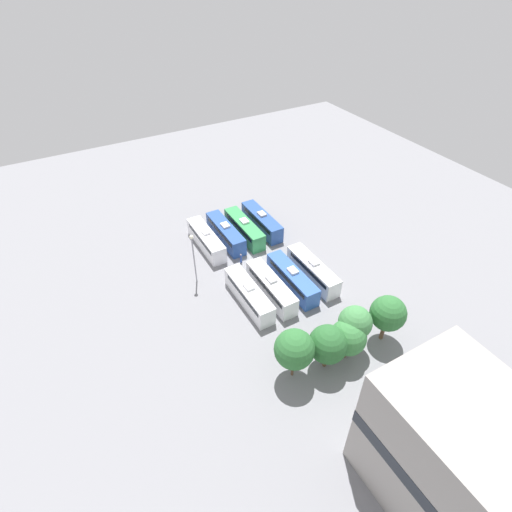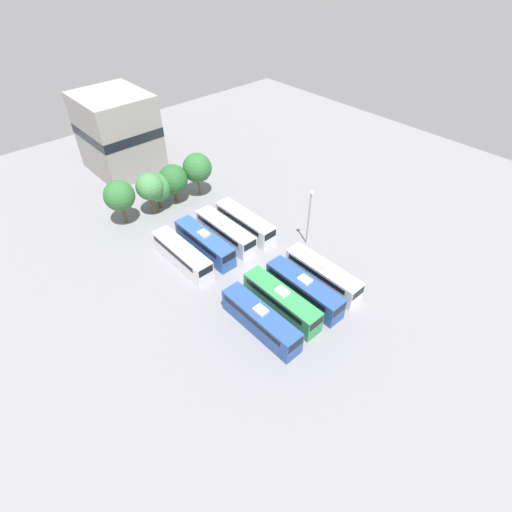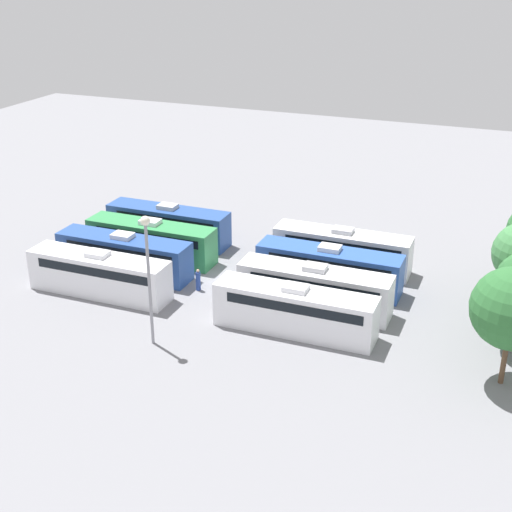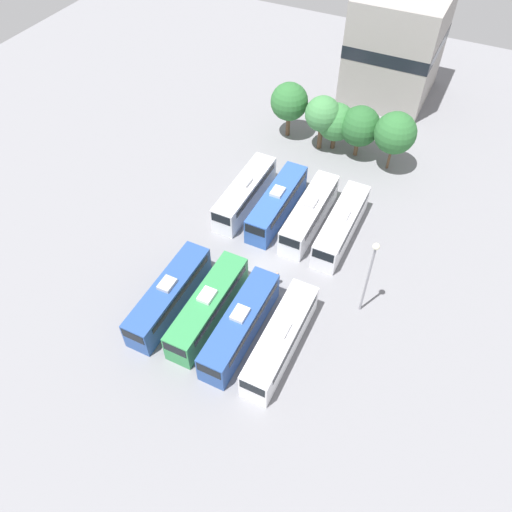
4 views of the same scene
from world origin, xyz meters
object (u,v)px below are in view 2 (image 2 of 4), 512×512
(light_pole, at_px, (310,209))
(bus_2, at_px, (304,289))
(tree_2, at_px, (157,188))
(bus_3, at_px, (323,274))
(bus_5, at_px, (205,242))
(bus_6, at_px, (225,231))
(worker_person, at_px, (269,266))
(bus_4, at_px, (182,254))
(tree_3, at_px, (173,179))
(tree_4, at_px, (197,168))
(depot_building, at_px, (118,133))
(bus_0, at_px, (260,319))
(bus_1, at_px, (281,301))
(bus_7, at_px, (245,222))
(tree_0, at_px, (119,196))
(tree_1, at_px, (150,187))

(light_pole, bearing_deg, bus_2, -139.80)
(tree_2, bearing_deg, bus_3, -78.49)
(bus_5, height_order, bus_6, same)
(worker_person, height_order, light_pole, light_pole)
(bus_4, distance_m, bus_5, 3.83)
(tree_3, bearing_deg, worker_person, -90.67)
(tree_2, height_order, tree_4, tree_4)
(bus_4, xyz_separation_m, bus_6, (7.54, 0.08, 0.00))
(worker_person, xyz_separation_m, depot_building, (-0.37, 38.84, 6.14))
(bus_2, relative_size, tree_3, 1.69)
(bus_2, height_order, depot_building, depot_building)
(tree_2, distance_m, depot_building, 16.34)
(bus_0, height_order, bus_1, same)
(bus_3, height_order, tree_3, tree_3)
(bus_7, bearing_deg, tree_4, 84.49)
(bus_5, bearing_deg, worker_person, -65.69)
(bus_0, relative_size, bus_3, 1.00)
(tree_0, xyz_separation_m, tree_3, (9.20, -0.22, -0.67))
(bus_2, distance_m, tree_2, 29.73)
(bus_0, xyz_separation_m, bus_3, (10.96, 0.17, 0.00))
(bus_5, bearing_deg, light_pole, -34.20)
(bus_2, height_order, tree_2, tree_2)
(tree_2, height_order, depot_building, depot_building)
(tree_2, bearing_deg, depot_building, 81.45)
(bus_1, xyz_separation_m, bus_3, (7.17, -0.28, 0.00))
(tree_3, bearing_deg, bus_6, -92.44)
(bus_4, xyz_separation_m, light_pole, (15.98, -8.21, 4.19))
(bus_0, xyz_separation_m, bus_5, (3.68, 15.51, 0.00))
(bus_0, height_order, bus_7, same)
(bus_5, distance_m, tree_0, 15.26)
(bus_5, xyz_separation_m, tree_4, (8.57, 13.09, 3.24))
(bus_5, xyz_separation_m, tree_1, (-0.24, 13.30, 3.11))
(bus_0, height_order, tree_2, tree_2)
(worker_person, bearing_deg, bus_3, -63.14)
(worker_person, bearing_deg, bus_7, 69.63)
(bus_3, bearing_deg, bus_4, 125.99)
(bus_2, relative_size, tree_2, 1.82)
(tree_1, bearing_deg, bus_3, -75.29)
(bus_3, distance_m, light_pole, 9.57)
(bus_1, height_order, tree_2, tree_2)
(bus_3, bearing_deg, bus_6, 103.06)
(tree_2, bearing_deg, tree_0, 179.32)
(tree_0, relative_size, tree_3, 1.10)
(bus_5, distance_m, tree_1, 13.66)
(bus_2, xyz_separation_m, depot_building, (0.12, 45.42, 5.26))
(bus_7, xyz_separation_m, tree_3, (-2.98, 14.10, 2.40))
(tree_0, bearing_deg, bus_3, -67.56)
(worker_person, bearing_deg, bus_1, -122.71)
(bus_6, relative_size, tree_3, 1.69)
(worker_person, height_order, tree_0, tree_0)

